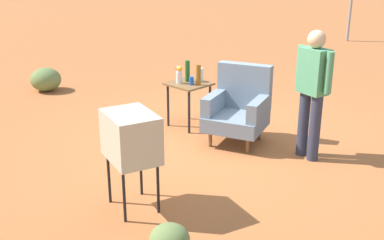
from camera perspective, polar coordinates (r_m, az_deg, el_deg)
name	(u,v)px	position (r m, az deg, el deg)	size (l,w,h in m)	color
ground_plane	(222,139)	(6.68, 3.63, -2.34)	(60.00, 60.00, 0.00)	#AD6033
armchair	(239,107)	(6.48, 5.72, 1.61)	(0.98, 0.99, 1.06)	brown
side_table	(189,90)	(7.01, -0.38, 3.72)	(0.56, 0.56, 0.68)	black
tv_on_stand	(131,137)	(4.65, -7.43, -2.09)	(0.70, 0.60, 1.03)	black
person_standing	(312,87)	(5.97, 14.47, 3.90)	(0.56, 0.30, 1.64)	#2D3347
bottle_wine_green	(187,71)	(7.03, -0.55, 5.99)	(0.07, 0.07, 0.32)	#1E5623
bottle_tall_amber	(198,75)	(6.84, 0.79, 5.51)	(0.07, 0.07, 0.30)	brown
bottle_short_clear	(201,75)	(7.07, 1.15, 5.56)	(0.06, 0.06, 0.20)	silver
soda_can_blue	(191,81)	(6.87, -0.08, 4.80)	(0.07, 0.07, 0.12)	blue
flower_vase	(179,74)	(6.93, -1.61, 5.67)	(0.15, 0.10, 0.27)	silver
shrub_near	(170,240)	(4.20, -2.76, -14.38)	(0.36, 0.36, 0.28)	olive
shrub_mid	(46,79)	(9.42, -17.40, 4.74)	(0.58, 0.58, 0.45)	olive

